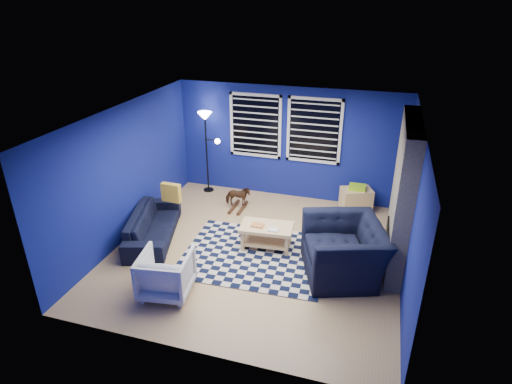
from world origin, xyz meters
TOP-DOWN VIEW (x-y plane):
  - floor at (0.00, 0.00)m, footprint 5.00×5.00m
  - ceiling at (0.00, 0.00)m, footprint 5.00×5.00m
  - wall_back at (0.00, 2.50)m, footprint 5.00×0.00m
  - wall_left at (-2.50, 0.00)m, footprint 0.00×5.00m
  - wall_right at (2.50, 0.00)m, footprint 0.00×5.00m
  - fireplace at (2.36, 0.50)m, footprint 0.65×2.00m
  - window_left at (-0.75, 2.46)m, footprint 1.17×0.06m
  - window_right at (0.55, 2.46)m, footprint 1.17×0.06m
  - tv at (2.45, 2.00)m, footprint 0.07×1.00m
  - rug at (0.02, -0.12)m, footprint 2.57×2.09m
  - sofa at (-2.00, -0.09)m, footprint 2.03×1.25m
  - armchair_big at (1.56, -0.19)m, footprint 1.70×1.60m
  - armchair_bent at (-0.99, -1.49)m, footprint 0.86×0.88m
  - rocking_horse at (-0.86, 1.51)m, footprint 0.37×0.58m
  - coffee_table at (0.14, 0.21)m, footprint 0.99×0.63m
  - cabinet at (1.58, 2.13)m, footprint 0.73×0.62m
  - floor_lamp at (-1.82, 2.21)m, footprint 0.51×0.32m
  - throw_pillow at (-1.85, 0.44)m, footprint 0.40×0.14m

SIDE VIEW (x-z plane):
  - floor at x=0.00m, z-range 0.00..0.00m
  - rug at x=0.02m, z-range 0.00..0.02m
  - cabinet at x=1.58m, z-range -0.03..0.57m
  - sofa at x=-2.00m, z-range 0.00..0.55m
  - rocking_horse at x=-0.86m, z-range 0.07..0.52m
  - coffee_table at x=0.14m, z-range 0.09..0.56m
  - armchair_bent at x=-0.99m, z-range 0.00..0.71m
  - armchair_big at x=1.56m, z-range 0.00..0.90m
  - throw_pillow at x=-1.85m, z-range 0.55..0.92m
  - fireplace at x=2.36m, z-range -0.05..2.45m
  - wall_back at x=0.00m, z-range -1.25..3.75m
  - wall_left at x=-2.50m, z-range -1.25..3.75m
  - wall_right at x=2.50m, z-range -1.25..3.75m
  - tv at x=2.45m, z-range 1.11..1.69m
  - floor_lamp at x=-1.82m, z-range 0.60..2.49m
  - window_left at x=-0.75m, z-range 0.89..2.31m
  - window_right at x=0.55m, z-range 0.89..2.31m
  - ceiling at x=0.00m, z-range 2.50..2.50m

